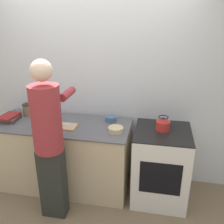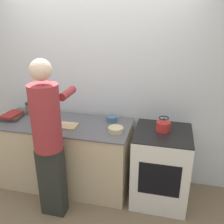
{
  "view_description": "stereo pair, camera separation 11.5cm",
  "coord_description": "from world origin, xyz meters",
  "px_view_note": "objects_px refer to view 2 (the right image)",
  "views": [
    {
      "loc": [
        0.8,
        -2.31,
        2.17
      ],
      "look_at": [
        0.31,
        0.24,
        1.14
      ],
      "focal_mm": 40.0,
      "sensor_mm": 36.0,
      "label": 1
    },
    {
      "loc": [
        0.91,
        -2.29,
        2.17
      ],
      "look_at": [
        0.31,
        0.24,
        1.14
      ],
      "focal_mm": 40.0,
      "sensor_mm": 36.0,
      "label": 2
    }
  ],
  "objects_px": {
    "knife": "(63,124)",
    "kettle": "(163,125)",
    "oven": "(161,166)",
    "person": "(48,136)",
    "bowl_prep": "(112,119)",
    "canister_jar": "(31,108)",
    "cutting_board": "(64,125)"
  },
  "relations": [
    {
      "from": "knife",
      "to": "kettle",
      "type": "bearing_deg",
      "value": -13.22
    },
    {
      "from": "oven",
      "to": "kettle",
      "type": "height_order",
      "value": "kettle"
    },
    {
      "from": "person",
      "to": "oven",
      "type": "bearing_deg",
      "value": 24.03
    },
    {
      "from": "bowl_prep",
      "to": "canister_jar",
      "type": "relative_size",
      "value": 0.81
    },
    {
      "from": "person",
      "to": "knife",
      "type": "distance_m",
      "value": 0.48
    },
    {
      "from": "person",
      "to": "canister_jar",
      "type": "distance_m",
      "value": 0.95
    },
    {
      "from": "bowl_prep",
      "to": "canister_jar",
      "type": "height_order",
      "value": "canister_jar"
    },
    {
      "from": "canister_jar",
      "to": "knife",
      "type": "bearing_deg",
      "value": -22.64
    },
    {
      "from": "cutting_board",
      "to": "kettle",
      "type": "bearing_deg",
      "value": 4.79
    },
    {
      "from": "oven",
      "to": "cutting_board",
      "type": "relative_size",
      "value": 2.76
    },
    {
      "from": "person",
      "to": "canister_jar",
      "type": "height_order",
      "value": "person"
    },
    {
      "from": "kettle",
      "to": "cutting_board",
      "type": "bearing_deg",
      "value": -175.21
    },
    {
      "from": "oven",
      "to": "bowl_prep",
      "type": "height_order",
      "value": "bowl_prep"
    },
    {
      "from": "canister_jar",
      "to": "person",
      "type": "bearing_deg",
      "value": -48.72
    },
    {
      "from": "oven",
      "to": "kettle",
      "type": "relative_size",
      "value": 5.45
    },
    {
      "from": "bowl_prep",
      "to": "cutting_board",
      "type": "bearing_deg",
      "value": -153.28
    },
    {
      "from": "canister_jar",
      "to": "oven",
      "type": "bearing_deg",
      "value": -6.13
    },
    {
      "from": "person",
      "to": "knife",
      "type": "xyz_separation_m",
      "value": [
        -0.04,
        0.47,
        -0.07
      ]
    },
    {
      "from": "person",
      "to": "canister_jar",
      "type": "xyz_separation_m",
      "value": [
        -0.62,
        0.71,
        -0.01
      ]
    },
    {
      "from": "oven",
      "to": "knife",
      "type": "xyz_separation_m",
      "value": [
        -1.21,
        -0.05,
        0.46
      ]
    },
    {
      "from": "knife",
      "to": "bowl_prep",
      "type": "height_order",
      "value": "bowl_prep"
    },
    {
      "from": "cutting_board",
      "to": "kettle",
      "type": "height_order",
      "value": "kettle"
    },
    {
      "from": "cutting_board",
      "to": "kettle",
      "type": "distance_m",
      "value": 1.19
    },
    {
      "from": "cutting_board",
      "to": "knife",
      "type": "height_order",
      "value": "knife"
    },
    {
      "from": "cutting_board",
      "to": "canister_jar",
      "type": "distance_m",
      "value": 0.65
    },
    {
      "from": "bowl_prep",
      "to": "knife",
      "type": "bearing_deg",
      "value": -155.24
    },
    {
      "from": "kettle",
      "to": "knife",
      "type": "bearing_deg",
      "value": -176.07
    },
    {
      "from": "canister_jar",
      "to": "bowl_prep",
      "type": "bearing_deg",
      "value": 0.6
    },
    {
      "from": "person",
      "to": "kettle",
      "type": "height_order",
      "value": "person"
    },
    {
      "from": "cutting_board",
      "to": "kettle",
      "type": "xyz_separation_m",
      "value": [
        1.18,
        0.1,
        0.08
      ]
    },
    {
      "from": "cutting_board",
      "to": "oven",
      "type": "bearing_deg",
      "value": 3.21
    },
    {
      "from": "oven",
      "to": "kettle",
      "type": "bearing_deg",
      "value": 105.35
    }
  ]
}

